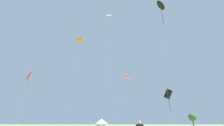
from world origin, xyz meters
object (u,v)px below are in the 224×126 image
kite_black_parafoil (161,5)px  tree_distant_right (192,117)px  kite_white_parafoil (109,16)px  kite_black_box (168,94)px  kite_red_diamond (29,76)px  festival_tent_left (101,123)px  kite_pink_delta (126,77)px  kite_orange_parafoil (80,40)px

kite_black_parafoil → tree_distant_right: (21.99, 55.76, -23.79)m
kite_white_parafoil → kite_black_box: bearing=18.3°
kite_black_box → tree_distant_right: bearing=63.4°
kite_red_diamond → festival_tent_left: size_ratio=3.25×
kite_black_box → kite_black_parafoil: bearing=-99.9°
kite_red_diamond → tree_distant_right: 76.27m
kite_pink_delta → kite_black_parafoil: size_ratio=0.67×
kite_white_parafoil → festival_tent_left: (-5.06, 18.23, -34.25)m
kite_orange_parafoil → kite_black_parafoil: 25.55m
kite_white_parafoil → kite_black_parafoil: kite_white_parafoil is taller
kite_orange_parafoil → tree_distant_right: size_ratio=4.29×
kite_orange_parafoil → kite_black_parafoil: (23.37, -10.09, 2.10)m
kite_orange_parafoil → kite_red_diamond: bearing=-164.9°
tree_distant_right → kite_pink_delta: bearing=-136.4°
kite_white_parafoil → kite_pink_delta: kite_white_parafoil is taller
kite_orange_parafoil → kite_black_box: size_ratio=2.33×
kite_white_parafoil → festival_tent_left: bearing=105.5°
kite_pink_delta → kite_red_diamond: size_ratio=1.25×
kite_black_box → tree_distant_right: kite_black_box is taller
kite_pink_delta → kite_red_diamond: 32.29m
kite_red_diamond → kite_black_parafoil: bearing=-10.7°
kite_white_parafoil → kite_orange_parafoil: bearing=-166.2°
festival_tent_left → kite_black_parafoil: bearing=-57.2°
kite_orange_parafoil → tree_distant_right: bearing=45.2°
kite_red_diamond → festival_tent_left: kite_red_diamond is taller
kite_red_diamond → festival_tent_left: (16.04, 23.72, -12.04)m
kite_orange_parafoil → kite_black_parafoil: size_ratio=0.92×
kite_orange_parafoil → tree_distant_right: (45.36, 45.66, -21.69)m
kite_orange_parafoil → kite_red_diamond: kite_orange_parafoil is taller
festival_tent_left → tree_distant_right: size_ratio=0.76×
kite_pink_delta → tree_distant_right: size_ratio=3.09×
kite_pink_delta → kite_red_diamond: kite_pink_delta is taller
kite_black_parafoil → festival_tent_left: size_ratio=6.09×
kite_orange_parafoil → festival_tent_left: kite_orange_parafoil is taller
festival_tent_left → tree_distant_right: bearing=31.3°
kite_orange_parafoil → kite_pink_delta: kite_orange_parafoil is taller
kite_black_parafoil → kite_pink_delta: bearing=110.9°
kite_black_box → kite_red_diamond: (-38.85, -11.38, 3.90)m
kite_white_parafoil → kite_red_diamond: (-21.10, -5.49, -22.21)m
kite_orange_parafoil → kite_white_parafoil: bearing=13.8°
kite_white_parafoil → kite_orange_parafoil: kite_white_parafoil is taller
kite_white_parafoil → kite_black_box: kite_white_parafoil is taller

